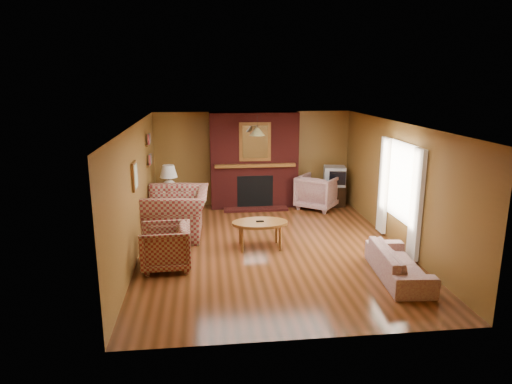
{
  "coord_description": "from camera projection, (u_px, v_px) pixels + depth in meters",
  "views": [
    {
      "loc": [
        -1.24,
        -8.3,
        3.22
      ],
      "look_at": [
        -0.22,
        0.6,
        0.97
      ],
      "focal_mm": 32.0,
      "sensor_mm": 36.0,
      "label": 1
    }
  ],
  "objects": [
    {
      "name": "crt_tv",
      "position": [
        335.0,
        176.0,
        11.64
      ],
      "size": [
        0.62,
        0.62,
        0.49
      ],
      "color": "#A1A3A8",
      "rests_on": "tv_stand"
    },
    {
      "name": "floral_armchair",
      "position": [
        318.0,
        192.0,
        11.5
      ],
      "size": [
        1.29,
        1.29,
        0.85
      ],
      "primitive_type": "imported",
      "rotation": [
        0.0,
        0.0,
        2.49
      ],
      "color": "#B8AD8E",
      "rests_on": "floor"
    },
    {
      "name": "window_right",
      "position": [
        400.0,
        191.0,
        8.72
      ],
      "size": [
        0.1,
        1.85,
        2.0
      ],
      "color": "beige",
      "rests_on": "wall_right"
    },
    {
      "name": "fireplace",
      "position": [
        254.0,
        161.0,
        11.5
      ],
      "size": [
        2.2,
        0.82,
        2.4
      ],
      "color": "#4C1310",
      "rests_on": "floor"
    },
    {
      "name": "coffee_table",
      "position": [
        260.0,
        224.0,
        8.8
      ],
      "size": [
        1.08,
        0.67,
        0.55
      ],
      "color": "brown",
      "rests_on": "floor"
    },
    {
      "name": "wall_front",
      "position": [
        311.0,
        250.0,
        5.49
      ],
      "size": [
        6.5,
        0.0,
        6.5
      ],
      "primitive_type": "plane",
      "rotation": [
        -1.57,
        0.0,
        0.0
      ],
      "color": "brown",
      "rests_on": "floor"
    },
    {
      "name": "plaid_loveseat",
      "position": [
        177.0,
        213.0,
        9.5
      ],
      "size": [
        1.37,
        1.55,
        0.97
      ],
      "primitive_type": "imported",
      "rotation": [
        0.0,
        0.0,
        -1.61
      ],
      "color": "maroon",
      "rests_on": "floor"
    },
    {
      "name": "floral_sofa",
      "position": [
        399.0,
        263.0,
        7.52
      ],
      "size": [
        0.81,
        1.76,
        0.5
      ],
      "primitive_type": "imported",
      "rotation": [
        0.0,
        0.0,
        1.49
      ],
      "color": "#B8AD8E",
      "rests_on": "floor"
    },
    {
      "name": "bookshelf",
      "position": [
        150.0,
        150.0,
        10.07
      ],
      "size": [
        0.09,
        0.55,
        0.71
      ],
      "color": "brown",
      "rests_on": "wall_left"
    },
    {
      "name": "tv_stand",
      "position": [
        334.0,
        195.0,
        11.77
      ],
      "size": [
        0.53,
        0.49,
        0.54
      ],
      "primitive_type": "cube",
      "rotation": [
        0.0,
        0.0,
        0.07
      ],
      "color": "black",
      "rests_on": "floor"
    },
    {
      "name": "pendant_light",
      "position": [
        257.0,
        132.0,
        10.65
      ],
      "size": [
        0.36,
        0.36,
        0.48
      ],
      "color": "black",
      "rests_on": "ceiling"
    },
    {
      "name": "floor",
      "position": [
        271.0,
        247.0,
        8.91
      ],
      "size": [
        6.5,
        6.5,
        0.0
      ],
      "primitive_type": "plane",
      "color": "#47260F",
      "rests_on": "ground"
    },
    {
      "name": "wall_right",
      "position": [
        398.0,
        184.0,
        8.9
      ],
      "size": [
        0.0,
        6.5,
        6.5
      ],
      "primitive_type": "plane",
      "rotation": [
        1.57,
        0.0,
        -1.57
      ],
      "color": "brown",
      "rests_on": "floor"
    },
    {
      "name": "ceiling",
      "position": [
        272.0,
        124.0,
        8.33
      ],
      "size": [
        6.5,
        6.5,
        0.0
      ],
      "primitive_type": "plane",
      "rotation": [
        3.14,
        0.0,
        0.0
      ],
      "color": "silver",
      "rests_on": "wall_back"
    },
    {
      "name": "side_table",
      "position": [
        170.0,
        204.0,
        10.98
      ],
      "size": [
        0.44,
        0.44,
        0.54
      ],
      "primitive_type": "cube",
      "rotation": [
        0.0,
        0.0,
        -0.09
      ],
      "color": "brown",
      "rests_on": "floor"
    },
    {
      "name": "table_lamp",
      "position": [
        169.0,
        178.0,
        10.82
      ],
      "size": [
        0.42,
        0.42,
        0.68
      ],
      "color": "white",
      "rests_on": "side_table"
    },
    {
      "name": "wall_left",
      "position": [
        136.0,
        191.0,
        8.35
      ],
      "size": [
        0.0,
        6.5,
        6.5
      ],
      "primitive_type": "plane",
      "rotation": [
        1.57,
        0.0,
        1.57
      ],
      "color": "brown",
      "rests_on": "floor"
    },
    {
      "name": "wall_back",
      "position": [
        253.0,
        159.0,
        11.75
      ],
      "size": [
        6.5,
        0.0,
        6.5
      ],
      "primitive_type": "plane",
      "rotation": [
        1.57,
        0.0,
        0.0
      ],
      "color": "brown",
      "rests_on": "floor"
    },
    {
      "name": "botanical_print",
      "position": [
        135.0,
        176.0,
        7.98
      ],
      "size": [
        0.05,
        0.4,
        0.5
      ],
      "color": "brown",
      "rests_on": "wall_left"
    },
    {
      "name": "plaid_armchair",
      "position": [
        166.0,
        247.0,
        7.87
      ],
      "size": [
        0.88,
        0.86,
        0.77
      ],
      "primitive_type": "imported",
      "rotation": [
        0.0,
        0.0,
        -1.54
      ],
      "color": "maroon",
      "rests_on": "floor"
    }
  ]
}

